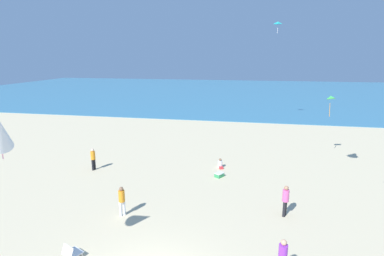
% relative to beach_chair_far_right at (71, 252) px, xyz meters
% --- Properties ---
extents(ground_plane, '(120.00, 120.00, 0.00)m').
position_rel_beach_chair_far_right_xyz_m(ground_plane, '(3.35, 9.02, -0.27)').
color(ground_plane, beige).
extents(ocean_water, '(120.00, 60.00, 0.05)m').
position_rel_beach_chair_far_right_xyz_m(ocean_water, '(3.35, 55.14, -0.25)').
color(ocean_water, teal).
rests_on(ocean_water, ground_plane).
extents(beach_chair_far_right, '(0.78, 0.78, 0.57)m').
position_rel_beach_chair_far_right_xyz_m(beach_chair_far_right, '(0.00, 0.00, 0.00)').
color(beach_chair_far_right, white).
rests_on(beach_chair_far_right, ground_plane).
extents(cooler_box, '(0.64, 0.68, 0.27)m').
position_rel_beach_chair_far_right_xyz_m(cooler_box, '(4.72, 8.82, -0.13)').
color(cooler_box, '#339956').
rests_on(cooler_box, ground_plane).
extents(person_0, '(0.38, 0.38, 1.50)m').
position_rel_beach_chair_far_right_xyz_m(person_0, '(-3.68, 8.43, 0.59)').
color(person_0, black).
rests_on(person_0, ground_plane).
extents(person_2, '(0.42, 0.42, 1.48)m').
position_rel_beach_chair_far_right_xyz_m(person_2, '(0.63, 3.28, 0.58)').
color(person_2, white).
rests_on(person_2, ground_plane).
extents(person_3, '(0.41, 0.41, 1.55)m').
position_rel_beach_chair_far_right_xyz_m(person_3, '(8.25, 4.70, 0.62)').
color(person_3, black).
rests_on(person_3, ground_plane).
extents(person_4, '(0.46, 0.59, 0.66)m').
position_rel_beach_chair_far_right_xyz_m(person_4, '(4.63, 10.42, -0.03)').
color(person_4, white).
rests_on(person_4, ground_plane).
extents(person_5, '(0.37, 0.37, 1.50)m').
position_rel_beach_chair_far_right_xyz_m(person_5, '(7.70, 0.41, 0.60)').
color(person_5, '#19ADB2').
rests_on(person_5, ground_plane).
extents(kite_green, '(0.78, 0.73, 1.56)m').
position_rel_beach_chair_far_right_xyz_m(kite_green, '(12.06, 13.74, 4.31)').
color(kite_green, green).
extents(kite_teal, '(0.70, 0.50, 1.19)m').
position_rel_beach_chair_far_right_xyz_m(kite_teal, '(9.00, 25.20, 10.54)').
color(kite_teal, '#1EADAD').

